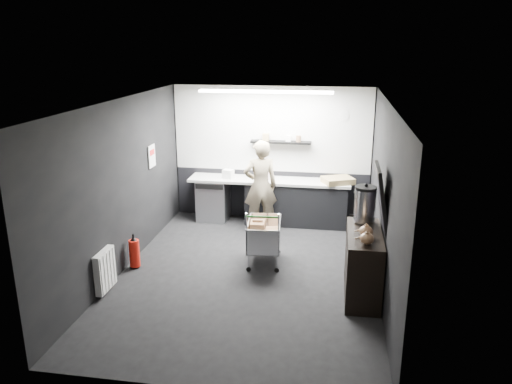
# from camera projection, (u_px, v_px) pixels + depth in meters

# --- Properties ---
(floor) EXTENTS (5.50, 5.50, 0.00)m
(floor) POSITION_uv_depth(u_px,v_px,m) (248.00, 275.00, 7.87)
(floor) COLOR black
(floor) RESTS_ON ground
(ceiling) EXTENTS (5.50, 5.50, 0.00)m
(ceiling) POSITION_uv_depth(u_px,v_px,m) (247.00, 102.00, 7.08)
(ceiling) COLOR silver
(ceiling) RESTS_ON wall_back
(wall_back) EXTENTS (5.50, 0.00, 5.50)m
(wall_back) POSITION_uv_depth(u_px,v_px,m) (271.00, 154.00, 10.07)
(wall_back) COLOR black
(wall_back) RESTS_ON floor
(wall_front) EXTENTS (5.50, 0.00, 5.50)m
(wall_front) POSITION_uv_depth(u_px,v_px,m) (198.00, 274.00, 4.88)
(wall_front) COLOR black
(wall_front) RESTS_ON floor
(wall_left) EXTENTS (0.00, 5.50, 5.50)m
(wall_left) POSITION_uv_depth(u_px,v_px,m) (121.00, 187.00, 7.79)
(wall_left) COLOR black
(wall_left) RESTS_ON floor
(wall_right) EXTENTS (0.00, 5.50, 5.50)m
(wall_right) POSITION_uv_depth(u_px,v_px,m) (384.00, 199.00, 7.17)
(wall_right) COLOR black
(wall_right) RESTS_ON floor
(kitchen_wall_panel) EXTENTS (3.95, 0.02, 1.70)m
(kitchen_wall_panel) POSITION_uv_depth(u_px,v_px,m) (272.00, 129.00, 9.91)
(kitchen_wall_panel) COLOR silver
(kitchen_wall_panel) RESTS_ON wall_back
(dado_panel) EXTENTS (3.95, 0.02, 1.00)m
(dado_panel) POSITION_uv_depth(u_px,v_px,m) (271.00, 194.00, 10.30)
(dado_panel) COLOR black
(dado_panel) RESTS_ON wall_back
(floating_shelf) EXTENTS (1.20, 0.22, 0.04)m
(floating_shelf) POSITION_uv_depth(u_px,v_px,m) (281.00, 142.00, 9.84)
(floating_shelf) COLOR black
(floating_shelf) RESTS_ON wall_back
(wall_clock) EXTENTS (0.20, 0.03, 0.20)m
(wall_clock) POSITION_uv_depth(u_px,v_px,m) (344.00, 116.00, 9.60)
(wall_clock) COLOR white
(wall_clock) RESTS_ON wall_back
(poster) EXTENTS (0.02, 0.30, 0.40)m
(poster) POSITION_uv_depth(u_px,v_px,m) (152.00, 156.00, 8.95)
(poster) COLOR white
(poster) RESTS_ON wall_left
(poster_red_band) EXTENTS (0.02, 0.22, 0.10)m
(poster_red_band) POSITION_uv_depth(u_px,v_px,m) (152.00, 152.00, 8.93)
(poster_red_band) COLOR red
(poster_red_band) RESTS_ON poster
(radiator) EXTENTS (0.10, 0.50, 0.60)m
(radiator) POSITION_uv_depth(u_px,v_px,m) (105.00, 270.00, 7.22)
(radiator) COLOR white
(radiator) RESTS_ON wall_left
(ceiling_strip) EXTENTS (2.40, 0.20, 0.04)m
(ceiling_strip) POSITION_uv_depth(u_px,v_px,m) (265.00, 92.00, 8.84)
(ceiling_strip) COLOR white
(ceiling_strip) RESTS_ON ceiling
(prep_counter) EXTENTS (3.20, 0.61, 0.90)m
(prep_counter) POSITION_uv_depth(u_px,v_px,m) (276.00, 201.00, 10.00)
(prep_counter) COLOR black
(prep_counter) RESTS_ON floor
(person) EXTENTS (0.75, 0.62, 1.77)m
(person) POSITION_uv_depth(u_px,v_px,m) (260.00, 186.00, 9.49)
(person) COLOR #C0B698
(person) RESTS_ON floor
(shopping_cart) EXTENTS (0.60, 0.93, 0.98)m
(shopping_cart) POSITION_uv_depth(u_px,v_px,m) (264.00, 236.00, 8.18)
(shopping_cart) COLOR silver
(shopping_cart) RESTS_ON floor
(sideboard) EXTENTS (0.55, 1.28, 1.91)m
(sideboard) POSITION_uv_depth(u_px,v_px,m) (364.00, 255.00, 7.11)
(sideboard) COLOR black
(sideboard) RESTS_ON floor
(fire_extinguisher) EXTENTS (0.17, 0.17, 0.55)m
(fire_extinguisher) POSITION_uv_depth(u_px,v_px,m) (134.00, 252.00, 8.04)
(fire_extinguisher) COLOR red
(fire_extinguisher) RESTS_ON floor
(cardboard_box) EXTENTS (0.68, 0.62, 0.11)m
(cardboard_box) POSITION_uv_depth(u_px,v_px,m) (338.00, 180.00, 9.62)
(cardboard_box) COLOR #998251
(cardboard_box) RESTS_ON prep_counter
(pink_tub) EXTENTS (0.19, 0.19, 0.19)m
(pink_tub) POSITION_uv_depth(u_px,v_px,m) (265.00, 175.00, 9.88)
(pink_tub) COLOR beige
(pink_tub) RESTS_ON prep_counter
(white_container) EXTENTS (0.23, 0.20, 0.18)m
(white_container) POSITION_uv_depth(u_px,v_px,m) (228.00, 174.00, 9.95)
(white_container) COLOR white
(white_container) RESTS_ON prep_counter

